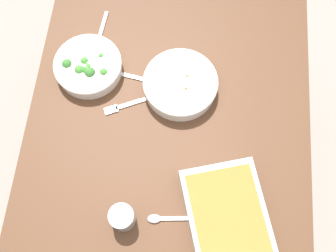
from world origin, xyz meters
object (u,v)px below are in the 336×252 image
object	(u,v)px
baking_dish	(227,216)
spoon_by_stew	(140,79)
broccoli_bowl	(88,66)
stew_bowl	(180,84)
spoon_spare	(169,219)
drink_cup	(123,218)
spoon_by_broccoli	(99,39)
fork_on_table	(127,105)

from	to	relation	value
baking_dish	spoon_by_stew	world-z (taller)	baking_dish
spoon_by_stew	broccoli_bowl	bearing A→B (deg)	-95.14
stew_bowl	baking_dish	distance (m)	0.44
baking_dish	spoon_by_stew	distance (m)	0.52
broccoli_bowl	spoon_spare	bearing A→B (deg)	33.87
broccoli_bowl	baking_dish	size ratio (longest dim) A/B	0.64
spoon_by_stew	spoon_spare	xyz separation A→B (m)	(0.44, 0.14, 0.00)
baking_dish	drink_cup	size ratio (longest dim) A/B	4.12
stew_bowl	spoon_by_broccoli	size ratio (longest dim) A/B	1.37
drink_cup	spoon_spare	distance (m)	0.13
broccoli_bowl	drink_cup	xyz separation A→B (m)	(0.47, 0.18, 0.01)
spoon_by_stew	spoon_spare	size ratio (longest dim) A/B	1.00
broccoli_bowl	spoon_by_broccoli	world-z (taller)	broccoli_bowl
broccoli_bowl	baking_dish	bearing A→B (deg)	47.06
spoon_by_stew	fork_on_table	bearing A→B (deg)	-18.53
stew_bowl	broccoli_bowl	size ratio (longest dim) A/B	1.08
spoon_by_broccoli	drink_cup	bearing A→B (deg)	15.59
stew_bowl	spoon_by_broccoli	bearing A→B (deg)	-118.46
broccoli_bowl	spoon_by_stew	size ratio (longest dim) A/B	1.27
broccoli_bowl	baking_dish	xyz separation A→B (m)	(0.44, 0.47, 0.00)
broccoli_bowl	spoon_spare	distance (m)	0.55
spoon_by_stew	spoon_by_broccoli	distance (m)	0.21
spoon_by_broccoli	fork_on_table	world-z (taller)	spoon_by_broccoli
fork_on_table	baking_dish	bearing A→B (deg)	45.57
spoon_by_stew	spoon_by_broccoli	xyz separation A→B (m)	(-0.14, -0.16, 0.00)
broccoli_bowl	stew_bowl	bearing A→B (deg)	83.05
stew_bowl	spoon_by_stew	world-z (taller)	stew_bowl
baking_dish	fork_on_table	bearing A→B (deg)	-134.43
baking_dish	spoon_by_stew	bearing A→B (deg)	-144.70
baking_dish	spoon_by_broccoli	xyz separation A→B (m)	(-0.56, -0.46, -0.03)
broccoli_bowl	spoon_spare	world-z (taller)	broccoli_bowl
broccoli_bowl	drink_cup	world-z (taller)	drink_cup
drink_cup	spoon_spare	world-z (taller)	drink_cup
stew_bowl	spoon_spare	bearing A→B (deg)	0.27
fork_on_table	broccoli_bowl	bearing A→B (deg)	-129.05
broccoli_bowl	spoon_by_broccoli	size ratio (longest dim) A/B	1.27
baking_dish	spoon_by_stew	xyz separation A→B (m)	(-0.42, -0.30, -0.03)
baking_dish	fork_on_table	xyz separation A→B (m)	(-0.33, -0.33, -0.03)
spoon_by_broccoli	spoon_spare	xyz separation A→B (m)	(0.58, 0.30, 0.00)
spoon_by_stew	spoon_spare	world-z (taller)	same
spoon_by_broccoli	spoon_spare	bearing A→B (deg)	27.00
fork_on_table	drink_cup	bearing A→B (deg)	6.11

